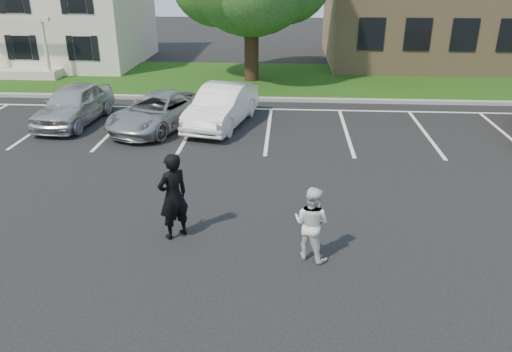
{
  "coord_description": "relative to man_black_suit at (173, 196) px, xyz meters",
  "views": [
    {
      "loc": [
        0.66,
        -9.21,
        5.75
      ],
      "look_at": [
        0.0,
        1.0,
        1.25
      ],
      "focal_mm": 35.0,
      "sensor_mm": 36.0,
      "label": 1
    }
  ],
  "objects": [
    {
      "name": "ground_plane",
      "position": [
        1.77,
        -0.38,
        -0.99
      ],
      "size": [
        90.0,
        90.0,
        0.0
      ],
      "primitive_type": "plane",
      "color": "black",
      "rests_on": "ground"
    },
    {
      "name": "car_silver_minivan",
      "position": [
        -2.22,
        7.63,
        -0.36
      ],
      "size": [
        3.56,
        4.94,
        1.25
      ],
      "primitive_type": "imported",
      "rotation": [
        0.0,
        0.0,
        -0.37
      ],
      "color": "#A0A3A7",
      "rests_on": "ground"
    },
    {
      "name": "grass_strip",
      "position": [
        1.77,
        15.62,
        -0.95
      ],
      "size": [
        44.0,
        8.0,
        0.08
      ],
      "primitive_type": "cube",
      "color": "#1F400E",
      "rests_on": "ground"
    },
    {
      "name": "car_silver_west",
      "position": [
        -5.53,
        8.02,
        -0.27
      ],
      "size": [
        2.02,
        4.35,
        1.44
      ],
      "primitive_type": "imported",
      "rotation": [
        0.0,
        0.0,
        -0.08
      ],
      "color": "#BDBDC2",
      "rests_on": "ground"
    },
    {
      "name": "stall_lines",
      "position": [
        3.17,
        8.57,
        -0.98
      ],
      "size": [
        34.0,
        5.36,
        0.01
      ],
      "color": "white",
      "rests_on": "ground"
    },
    {
      "name": "man_black_suit",
      "position": [
        0.0,
        0.0,
        0.0
      ],
      "size": [
        0.85,
        0.84,
        1.97
      ],
      "primitive_type": "imported",
      "rotation": [
        0.0,
        0.0,
        3.9
      ],
      "color": "black",
      "rests_on": "ground"
    },
    {
      "name": "car_white_sedan",
      "position": [
        0.03,
        8.11,
        -0.26
      ],
      "size": [
        2.48,
        4.67,
        1.46
      ],
      "primitive_type": "imported",
      "rotation": [
        0.0,
        0.0,
        -0.22
      ],
      "color": "white",
      "rests_on": "ground"
    },
    {
      "name": "curb",
      "position": [
        1.77,
        11.62,
        -0.91
      ],
      "size": [
        40.0,
        0.3,
        0.15
      ],
      "primitive_type": "cube",
      "color": "gray",
      "rests_on": "ground"
    },
    {
      "name": "man_white_shirt",
      "position": [
        2.98,
        -0.67,
        -0.19
      ],
      "size": [
        0.97,
        0.91,
        1.6
      ],
      "primitive_type": "imported",
      "rotation": [
        0.0,
        0.0,
        2.64
      ],
      "color": "white",
      "rests_on": "ground"
    }
  ]
}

